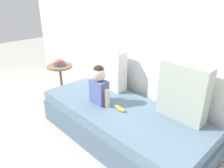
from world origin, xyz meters
name	(u,v)px	position (x,y,z in m)	size (l,w,h in m)	color
ground_plane	(119,139)	(0.00, 0.00, 0.00)	(12.00, 12.00, 0.00)	#B2ADA3
back_wall	(155,23)	(0.00, 0.54, 1.27)	(5.20, 0.10, 2.53)	white
couch	(120,124)	(0.00, 0.00, 0.20)	(2.00, 0.82, 0.42)	#495F70
throw_pillow_left	(107,67)	(-0.55, 0.31, 0.67)	(0.58, 0.16, 0.51)	silver
throw_pillow_right	(183,92)	(0.55, 0.31, 0.70)	(0.48, 0.16, 0.57)	#99A393
toddler	(99,84)	(-0.25, -0.08, 0.65)	(0.32, 0.16, 0.45)	#4C5B93
banana	(120,108)	(0.02, -0.03, 0.44)	(0.17, 0.04, 0.04)	yellow
side_table	(60,73)	(-1.38, 0.10, 0.42)	(0.39, 0.39, 0.55)	brown
fruit_bowl	(59,63)	(-1.38, 0.10, 0.59)	(0.18, 0.18, 0.10)	#4C5666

